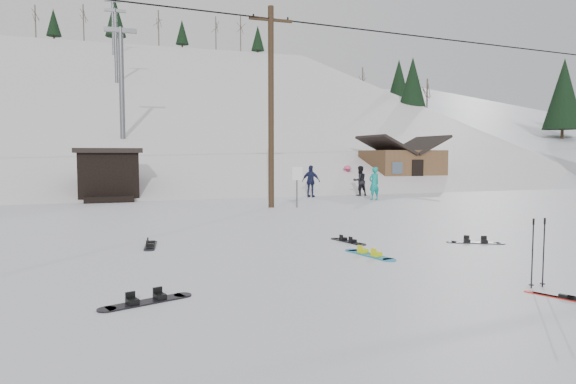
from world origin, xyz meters
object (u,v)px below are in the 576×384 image
object	(u,v)px
hero_skis	(571,299)
cabin	(402,167)
utility_pole	(271,104)
hero_snowboard	(370,254)

from	to	relation	value
hero_skis	cabin	bearing A→B (deg)	40.51
cabin	utility_pole	bearing A→B (deg)	-142.44
hero_skis	utility_pole	bearing A→B (deg)	67.65
utility_pole	cabin	distance (m)	16.71
utility_pole	hero_skis	distance (m)	16.59
cabin	hero_skis	xyz separation A→B (m)	(-12.73, -25.91, -1.46)
utility_pole	hero_snowboard	world-z (taller)	utility_pole
hero_snowboard	hero_skis	size ratio (longest dim) A/B	1.15
cabin	hero_skis	size ratio (longest dim) A/B	3.75
hero_snowboard	utility_pole	bearing A→B (deg)	-18.12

